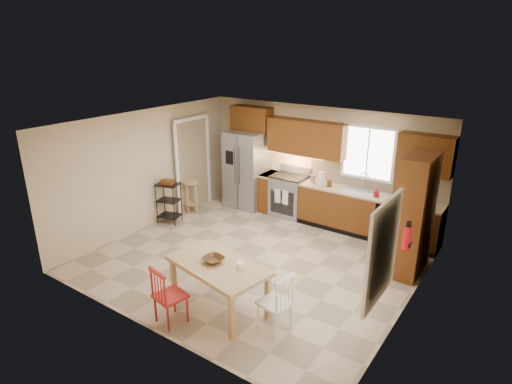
{
  "coord_description": "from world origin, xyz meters",
  "views": [
    {
      "loc": [
        4.03,
        -5.75,
        3.85
      ],
      "look_at": [
        -0.23,
        0.4,
        1.15
      ],
      "focal_mm": 30.0,
      "sensor_mm": 36.0,
      "label": 1
    }
  ],
  "objects_px": {
    "dining_table": "(219,286)",
    "table_bowl": "(213,262)",
    "refrigerator": "(247,169)",
    "range_stove": "(289,196)",
    "fire_extinguisher": "(407,238)",
    "pantry": "(413,215)",
    "table_jar": "(240,266)",
    "utility_cart": "(169,202)",
    "soap_bottle": "(377,192)",
    "bar_stool": "(191,197)",
    "chair_white": "(275,302)",
    "chair_red": "(170,295)"
  },
  "relations": [
    {
      "from": "fire_extinguisher",
      "to": "dining_table",
      "type": "bearing_deg",
      "value": -142.27
    },
    {
      "from": "range_stove",
      "to": "utility_cart",
      "type": "relative_size",
      "value": 0.99
    },
    {
      "from": "bar_stool",
      "to": "table_bowl",
      "type": "bearing_deg",
      "value": -26.44
    },
    {
      "from": "dining_table",
      "to": "table_bowl",
      "type": "bearing_deg",
      "value": -169.11
    },
    {
      "from": "chair_red",
      "to": "dining_table",
      "type": "bearing_deg",
      "value": 72.59
    },
    {
      "from": "chair_red",
      "to": "chair_white",
      "type": "relative_size",
      "value": 1.0
    },
    {
      "from": "range_stove",
      "to": "bar_stool",
      "type": "xyz_separation_m",
      "value": [
        -1.95,
        -1.17,
        -0.08
      ]
    },
    {
      "from": "refrigerator",
      "to": "dining_table",
      "type": "xyz_separation_m",
      "value": [
        2.14,
        -3.67,
        -0.54
      ]
    },
    {
      "from": "range_stove",
      "to": "bar_stool",
      "type": "relative_size",
      "value": 1.2
    },
    {
      "from": "range_stove",
      "to": "soap_bottle",
      "type": "height_order",
      "value": "soap_bottle"
    },
    {
      "from": "bar_stool",
      "to": "pantry",
      "type": "bearing_deg",
      "value": 17.62
    },
    {
      "from": "pantry",
      "to": "table_jar",
      "type": "bearing_deg",
      "value": -122.03
    },
    {
      "from": "range_stove",
      "to": "fire_extinguisher",
      "type": "bearing_deg",
      "value": -32.62
    },
    {
      "from": "table_bowl",
      "to": "table_jar",
      "type": "xyz_separation_m",
      "value": [
        0.43,
        0.09,
        0.03
      ]
    },
    {
      "from": "dining_table",
      "to": "bar_stool",
      "type": "distance_m",
      "value": 3.9
    },
    {
      "from": "soap_bottle",
      "to": "table_jar",
      "type": "distance_m",
      "value": 3.62
    },
    {
      "from": "fire_extinguisher",
      "to": "table_bowl",
      "type": "height_order",
      "value": "fire_extinguisher"
    },
    {
      "from": "refrigerator",
      "to": "pantry",
      "type": "distance_m",
      "value": 4.23
    },
    {
      "from": "refrigerator",
      "to": "bar_stool",
      "type": "xyz_separation_m",
      "value": [
        -0.8,
        -1.11,
        -0.53
      ]
    },
    {
      "from": "fire_extinguisher",
      "to": "dining_table",
      "type": "height_order",
      "value": "fire_extinguisher"
    },
    {
      "from": "chair_white",
      "to": "refrigerator",
      "type": "bearing_deg",
      "value": 51.43
    },
    {
      "from": "pantry",
      "to": "bar_stool",
      "type": "distance_m",
      "value": 4.98
    },
    {
      "from": "chair_red",
      "to": "range_stove",
      "type": "bearing_deg",
      "value": 109.25
    },
    {
      "from": "range_stove",
      "to": "pantry",
      "type": "xyz_separation_m",
      "value": [
        2.98,
        -0.99,
        0.59
      ]
    },
    {
      "from": "utility_cart",
      "to": "bar_stool",
      "type": "bearing_deg",
      "value": 73.98
    },
    {
      "from": "fire_extinguisher",
      "to": "table_jar",
      "type": "bearing_deg",
      "value": -139.28
    },
    {
      "from": "pantry",
      "to": "bar_stool",
      "type": "height_order",
      "value": "pantry"
    },
    {
      "from": "refrigerator",
      "to": "pantry",
      "type": "bearing_deg",
      "value": -12.62
    },
    {
      "from": "soap_bottle",
      "to": "utility_cart",
      "type": "distance_m",
      "value": 4.39
    },
    {
      "from": "pantry",
      "to": "fire_extinguisher",
      "type": "distance_m",
      "value": 1.07
    },
    {
      "from": "pantry",
      "to": "utility_cart",
      "type": "xyz_separation_m",
      "value": [
        -4.93,
        -0.88,
        -0.58
      ]
    },
    {
      "from": "range_stove",
      "to": "refrigerator",
      "type": "bearing_deg",
      "value": -177.01
    },
    {
      "from": "pantry",
      "to": "dining_table",
      "type": "height_order",
      "value": "pantry"
    },
    {
      "from": "dining_table",
      "to": "utility_cart",
      "type": "distance_m",
      "value": 3.48
    },
    {
      "from": "chair_white",
      "to": "dining_table",
      "type": "bearing_deg",
      "value": 103.91
    },
    {
      "from": "dining_table",
      "to": "chair_red",
      "type": "distance_m",
      "value": 0.74
    },
    {
      "from": "range_stove",
      "to": "bar_stool",
      "type": "height_order",
      "value": "range_stove"
    },
    {
      "from": "table_jar",
      "to": "pantry",
      "type": "bearing_deg",
      "value": 57.97
    },
    {
      "from": "range_stove",
      "to": "soap_bottle",
      "type": "distance_m",
      "value": 2.1
    },
    {
      "from": "soap_bottle",
      "to": "bar_stool",
      "type": "xyz_separation_m",
      "value": [
        -3.98,
        -1.08,
        -0.61
      ]
    },
    {
      "from": "table_jar",
      "to": "utility_cart",
      "type": "bearing_deg",
      "value": 151.65
    },
    {
      "from": "range_stove",
      "to": "pantry",
      "type": "relative_size",
      "value": 0.44
    },
    {
      "from": "chair_white",
      "to": "table_bowl",
      "type": "distance_m",
      "value": 1.09
    },
    {
      "from": "chair_white",
      "to": "range_stove",
      "type": "bearing_deg",
      "value": 38.75
    },
    {
      "from": "dining_table",
      "to": "table_bowl",
      "type": "relative_size",
      "value": 4.94
    },
    {
      "from": "dining_table",
      "to": "refrigerator",
      "type": "bearing_deg",
      "value": 131.2
    },
    {
      "from": "refrigerator",
      "to": "table_jar",
      "type": "bearing_deg",
      "value": -55.3
    },
    {
      "from": "dining_table",
      "to": "utility_cart",
      "type": "bearing_deg",
      "value": 158.59
    },
    {
      "from": "chair_white",
      "to": "utility_cart",
      "type": "distance_m",
      "value": 4.29
    },
    {
      "from": "pantry",
      "to": "bar_stool",
      "type": "bearing_deg",
      "value": -177.89
    }
  ]
}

